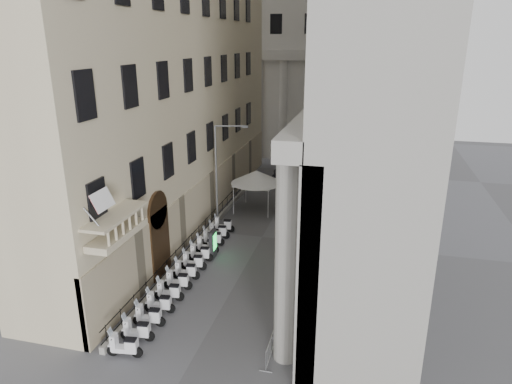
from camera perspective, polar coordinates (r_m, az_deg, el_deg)
left_building at (r=37.02m, az=-10.32°, el=22.42°), size 5.00×36.00×34.00m
far_building at (r=60.30m, az=7.46°, el=19.05°), size 22.00×10.00×30.00m
iron_fence at (r=35.07m, az=-6.57°, el=-5.69°), size 0.30×28.00×1.40m
blue_awning at (r=40.60m, az=8.70°, el=-2.33°), size 1.60×3.00×3.00m
flag at (r=24.81m, az=-16.79°, el=-17.63°), size 1.00×1.40×8.20m
scooter_0 at (r=23.88m, az=-15.97°, el=-19.15°), size 1.46×0.74×1.50m
scooter_1 at (r=24.75m, az=-14.47°, el=-17.49°), size 1.46×0.74×1.50m
scooter_2 at (r=25.65m, az=-13.10°, el=-15.94°), size 1.46×0.74×1.50m
scooter_3 at (r=26.59m, az=-11.85°, el=-14.49°), size 1.46×0.74×1.50m
scooter_4 at (r=27.55m, az=-10.70°, el=-13.14°), size 1.46×0.74×1.50m
scooter_5 at (r=28.54m, az=-9.64°, el=-11.87°), size 1.46×0.74×1.50m
scooter_6 at (r=29.54m, az=-8.66°, el=-10.68°), size 1.46×0.74×1.50m
scooter_7 at (r=30.57m, az=-7.75°, el=-9.58°), size 1.46×0.74×1.50m
scooter_8 at (r=31.62m, az=-6.90°, el=-8.54°), size 1.46×0.74×1.50m
scooter_9 at (r=32.68m, az=-6.12°, el=-7.56°), size 1.46×0.74×1.50m
scooter_10 at (r=33.75m, az=-5.38°, el=-6.65°), size 1.46×0.74×1.50m
scooter_11 at (r=34.84m, az=-4.70°, el=-5.79°), size 1.46×0.74×1.50m
scooter_12 at (r=35.94m, az=-4.06°, el=-4.99°), size 1.46×0.74×1.50m
barrier_0 at (r=23.14m, az=1.93°, el=-19.72°), size 0.60×2.40×1.10m
barrier_1 at (r=25.11m, az=3.17°, el=-16.27°), size 0.60×2.40×1.10m
barrier_2 at (r=27.17m, az=4.20°, el=-13.32°), size 0.60×2.40×1.10m
barrier_3 at (r=29.30m, az=5.06°, el=-10.80°), size 0.60×2.40×1.10m
barrier_4 at (r=31.48m, az=5.79°, el=-8.62°), size 0.60×2.40×1.10m
barrier_5 at (r=33.71m, az=6.42°, el=-6.72°), size 0.60×2.40×1.10m
barrier_6 at (r=35.97m, az=6.96°, el=-5.06°), size 0.60×2.40×1.10m
barrier_7 at (r=38.27m, az=7.44°, el=-3.60°), size 0.60×2.40×1.10m
barrier_8 at (r=40.58m, az=7.86°, el=-2.30°), size 0.60×2.40×1.10m
barrier_9 at (r=42.92m, az=8.24°, el=-1.14°), size 0.60×2.40×1.10m
security_tent at (r=39.55m, az=-0.07°, el=1.94°), size 4.44×4.44×3.61m
street_lamp at (r=36.10m, az=-4.53°, el=3.20°), size 2.59×0.80×8.07m
info_kiosk at (r=31.56m, az=-5.40°, el=-6.51°), size 0.34×0.95×1.98m
pedestrian_a at (r=39.18m, az=4.21°, el=-1.56°), size 0.66×0.45×1.77m
pedestrian_b at (r=45.89m, az=4.55°, el=1.54°), size 1.09×0.96×1.89m
pedestrian_c at (r=46.30m, az=2.49°, el=1.73°), size 1.03×0.78×1.88m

